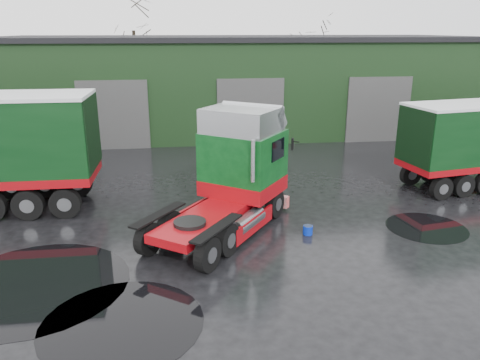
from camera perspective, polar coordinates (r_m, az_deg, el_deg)
name	(u,v)px	position (r m, az deg, el deg)	size (l,w,h in m)	color
ground	(251,247)	(15.34, 1.40, -8.19)	(100.00, 100.00, 0.00)	black
warehouse	(238,82)	(34.06, -0.21, 11.86)	(32.40, 12.40, 6.30)	black
hero_tractor	(217,176)	(15.55, -2.88, 0.44)	(2.85, 6.72, 4.17)	#0A4116
wash_bucket	(308,230)	(16.36, 8.27, -6.05)	(0.33, 0.33, 0.31)	#0724A9
tree_back_a	(135,53)	(43.84, -12.68, 14.88)	(4.40, 4.40, 9.50)	black
tree_back_b	(310,63)	(45.36, 8.59, 13.93)	(4.40, 4.40, 7.50)	black
puddle_0	(122,323)	(12.10, -14.15, -16.59)	(3.94, 3.94, 0.01)	black
puddle_1	(426,228)	(18.04, 21.77, -5.40)	(2.82, 2.82, 0.01)	black
puddle_2	(34,285)	(14.43, -23.80, -11.62)	(5.18, 5.18, 0.01)	black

